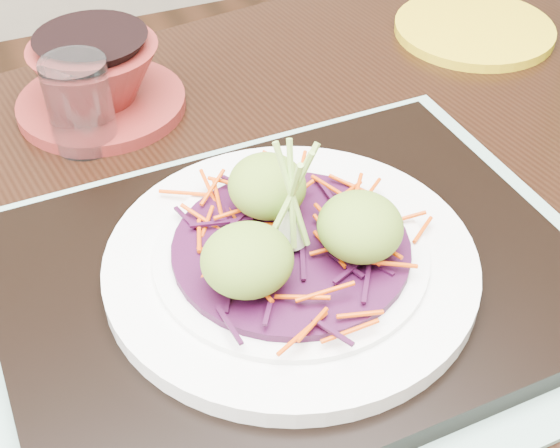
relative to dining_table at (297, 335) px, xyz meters
name	(u,v)px	position (x,y,z in m)	size (l,w,h in m)	color
dining_table	(297,335)	(0.00, 0.00, 0.00)	(1.29, 0.96, 0.75)	black
placemat	(290,290)	(-0.02, -0.04, 0.10)	(0.48, 0.38, 0.00)	gray
serving_tray	(291,279)	(-0.02, -0.04, 0.11)	(0.42, 0.31, 0.02)	black
white_plate	(291,262)	(-0.02, -0.04, 0.13)	(0.27, 0.27, 0.02)	silver
cabbage_bed	(291,248)	(-0.02, -0.04, 0.14)	(0.17, 0.17, 0.01)	#370B2A
carrot_julienne	(291,239)	(-0.02, -0.04, 0.15)	(0.21, 0.21, 0.01)	#C33B03
guacamole_scoops	(292,223)	(-0.02, -0.04, 0.17)	(0.15, 0.13, 0.05)	olive
scallion_garnish	(292,199)	(-0.02, -0.04, 0.19)	(0.06, 0.06, 0.09)	#8AB849
water_glass	(80,104)	(-0.12, 0.22, 0.14)	(0.06, 0.06, 0.09)	white
terracotta_bowl_set	(98,82)	(-0.09, 0.27, 0.13)	(0.19, 0.19, 0.07)	maroon
yellow_plate	(474,29)	(0.33, 0.26, 0.10)	(0.18, 0.18, 0.01)	gold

